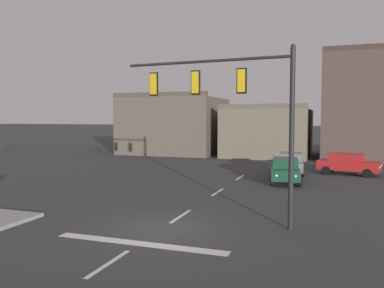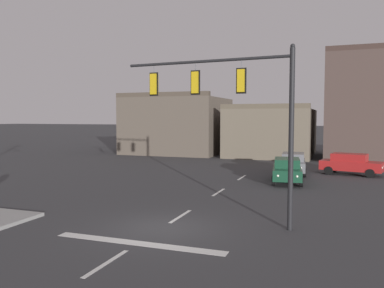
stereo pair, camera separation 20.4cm
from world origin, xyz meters
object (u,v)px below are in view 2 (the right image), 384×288
at_px(car_lot_middle, 293,163).
at_px(car_lot_farside, 287,170).
at_px(car_lot_nearside, 351,164).
at_px(signal_mast_near_side, 234,101).

distance_m(car_lot_middle, car_lot_farside, 4.27).
relative_size(car_lot_nearside, car_lot_farside, 1.02).
height_order(signal_mast_near_side, car_lot_middle, signal_mast_near_side).
xyz_separation_m(car_lot_middle, car_lot_farside, (0.04, -4.27, 0.00)).
relative_size(car_lot_middle, car_lot_farside, 0.99).
bearing_deg(car_lot_farside, signal_mast_near_side, -94.29).
height_order(car_lot_middle, car_lot_farside, same).
bearing_deg(car_lot_farside, car_lot_middle, 90.48).
bearing_deg(car_lot_nearside, car_lot_farside, -128.01).
bearing_deg(car_lot_middle, signal_mast_near_side, -92.98).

